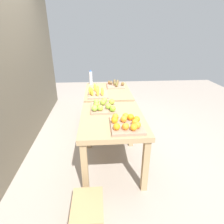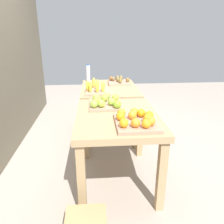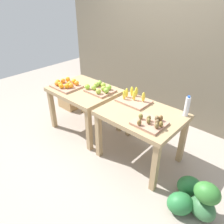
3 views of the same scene
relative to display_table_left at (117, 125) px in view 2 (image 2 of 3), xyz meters
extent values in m
plane|color=#9F9285|center=(0.56, 0.00, -0.64)|extent=(8.00, 8.00, 0.00)
cube|color=tan|center=(0.00, 0.00, 0.08)|extent=(1.04, 0.80, 0.06)
cube|color=tan|center=(-0.46, -0.34, -0.30)|extent=(0.07, 0.07, 0.69)
cube|color=tan|center=(0.46, -0.34, -0.30)|extent=(0.07, 0.07, 0.69)
cube|color=tan|center=(-0.46, 0.34, -0.30)|extent=(0.07, 0.07, 0.69)
cube|color=tan|center=(0.46, 0.34, -0.30)|extent=(0.07, 0.07, 0.69)
cube|color=tan|center=(1.12, 0.00, 0.08)|extent=(1.04, 0.80, 0.06)
cube|color=tan|center=(0.66, -0.34, -0.30)|extent=(0.07, 0.07, 0.69)
cube|color=tan|center=(1.58, -0.34, -0.30)|extent=(0.07, 0.07, 0.69)
cube|color=tan|center=(0.66, 0.34, -0.30)|extent=(0.07, 0.07, 0.69)
cube|color=tan|center=(1.58, 0.34, -0.30)|extent=(0.07, 0.07, 0.69)
cube|color=tan|center=(-0.26, -0.14, 0.12)|extent=(0.44, 0.36, 0.03)
sphere|color=orange|center=(-0.21, -0.12, 0.18)|extent=(0.10, 0.10, 0.08)
sphere|color=orange|center=(-0.40, -0.19, 0.18)|extent=(0.08, 0.08, 0.08)
sphere|color=orange|center=(-0.30, -0.23, 0.18)|extent=(0.08, 0.08, 0.08)
sphere|color=orange|center=(-0.16, -0.20, 0.18)|extent=(0.09, 0.09, 0.08)
sphere|color=orange|center=(-0.38, -0.11, 0.18)|extent=(0.09, 0.09, 0.08)
sphere|color=orange|center=(-0.13, -0.15, 0.18)|extent=(0.10, 0.10, 0.08)
sphere|color=orange|center=(-0.36, -0.24, 0.18)|extent=(0.09, 0.09, 0.08)
sphere|color=orange|center=(-0.14, -0.03, 0.18)|extent=(0.09, 0.09, 0.08)
sphere|color=orange|center=(-0.38, -0.02, 0.18)|extent=(0.09, 0.09, 0.08)
sphere|color=orange|center=(-0.22, -0.26, 0.18)|extent=(0.11, 0.11, 0.08)
sphere|color=orange|center=(-0.23, -0.01, 0.18)|extent=(0.09, 0.09, 0.08)
cube|color=tan|center=(0.26, 0.10, 0.12)|extent=(0.40, 0.34, 0.03)
sphere|color=#88C040|center=(0.36, 0.20, 0.18)|extent=(0.08, 0.08, 0.08)
sphere|color=#95B136|center=(0.24, 0.20, 0.18)|extent=(0.09, 0.09, 0.08)
sphere|color=#8FBE3D|center=(0.19, 0.04, 0.18)|extent=(0.10, 0.10, 0.08)
sphere|color=#93AE37|center=(0.35, -0.02, 0.18)|extent=(0.09, 0.09, 0.08)
sphere|color=#92B238|center=(0.34, 0.11, 0.18)|extent=(0.09, 0.09, 0.08)
sphere|color=#83C12E|center=(0.10, -0.01, 0.18)|extent=(0.08, 0.08, 0.08)
sphere|color=#87BD3F|center=(0.41, 0.08, 0.18)|extent=(0.10, 0.10, 0.08)
sphere|color=#92B93E|center=(0.14, 0.15, 0.18)|extent=(0.11, 0.11, 0.08)
sphere|color=#8CBE42|center=(0.13, 0.22, 0.18)|extent=(0.11, 0.11, 0.08)
cube|color=tan|center=(0.86, 0.17, 0.12)|extent=(0.44, 0.32, 0.03)
ellipsoid|color=yellow|center=(0.72, 0.18, 0.21)|extent=(0.07, 0.06, 0.14)
ellipsoid|color=yellow|center=(0.98, 0.22, 0.21)|extent=(0.06, 0.06, 0.14)
ellipsoid|color=yellow|center=(0.80, 0.30, 0.21)|extent=(0.04, 0.05, 0.14)
ellipsoid|color=yellow|center=(0.86, 0.17, 0.21)|extent=(0.06, 0.05, 0.14)
ellipsoid|color=yellow|center=(0.74, 0.10, 0.21)|extent=(0.05, 0.05, 0.14)
ellipsoid|color=yellow|center=(0.75, 0.27, 0.21)|extent=(0.06, 0.05, 0.14)
cube|color=tan|center=(1.34, -0.16, 0.12)|extent=(0.36, 0.32, 0.03)
ellipsoid|color=brown|center=(1.22, -0.17, 0.18)|extent=(0.06, 0.05, 0.07)
ellipsoid|color=brown|center=(1.35, -0.20, 0.18)|extent=(0.07, 0.07, 0.07)
ellipsoid|color=brown|center=(1.42, -0.05, 0.18)|extent=(0.06, 0.07, 0.07)
ellipsoid|color=brown|center=(1.32, -0.15, 0.18)|extent=(0.06, 0.07, 0.07)
ellipsoid|color=brown|center=(1.49, -0.16, 0.18)|extent=(0.07, 0.07, 0.07)
ellipsoid|color=brown|center=(1.39, -0.08, 0.18)|extent=(0.07, 0.07, 0.07)
ellipsoid|color=brown|center=(1.44, -0.15, 0.18)|extent=(0.07, 0.07, 0.07)
ellipsoid|color=brown|center=(1.29, -0.29, 0.18)|extent=(0.05, 0.06, 0.07)
ellipsoid|color=brown|center=(1.47, -0.21, 0.18)|extent=(0.07, 0.07, 0.07)
cylinder|color=silver|center=(1.56, 0.31, 0.24)|extent=(0.06, 0.06, 0.25)
cylinder|color=blue|center=(1.56, 0.31, 0.37)|extent=(0.03, 0.03, 0.02)
ellipsoid|color=#34693D|center=(2.16, -0.29, -0.52)|extent=(0.38, 0.35, 0.24)
ellipsoid|color=#297039|center=(1.93, -0.11, -0.52)|extent=(0.36, 0.35, 0.24)
ellipsoid|color=#277038|center=(1.96, -0.40, -0.52)|extent=(0.37, 0.37, 0.24)
ellipsoid|color=#32742E|center=(2.16, -0.29, -0.29)|extent=(0.27, 0.22, 0.22)
camera|label=1|loc=(-2.08, 0.16, 1.11)|focal=29.58mm
camera|label=2|loc=(-2.00, 0.21, 0.88)|focal=35.37mm
camera|label=3|loc=(2.44, -2.03, 1.51)|focal=34.72mm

